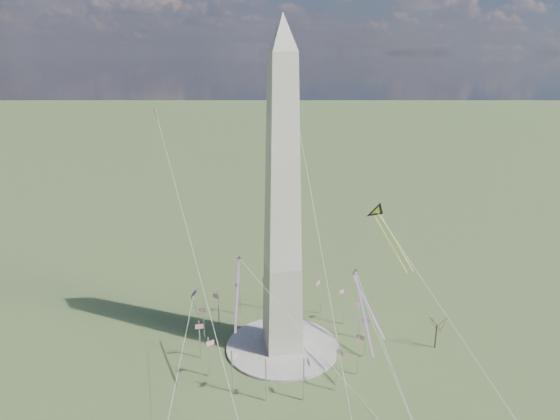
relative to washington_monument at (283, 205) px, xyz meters
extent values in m
plane|color=#40582C|center=(0.00, 0.00, -47.95)|extent=(2000.00, 2000.00, 0.00)
cylinder|color=#BEB5AD|center=(0.00, 0.00, -47.55)|extent=(36.00, 36.00, 0.80)
pyramid|color=silver|center=(0.00, 0.00, 47.85)|extent=(9.90, 9.90, 10.00)
cylinder|color=white|center=(26.00, 0.00, -41.45)|extent=(0.36, 0.36, 13.00)
cube|color=red|center=(26.00, 1.30, -36.15)|extent=(2.40, 0.08, 1.50)
cylinder|color=white|center=(24.02, 9.95, -41.45)|extent=(0.36, 0.36, 13.00)
cube|color=red|center=(23.52, 11.15, -36.15)|extent=(2.25, 0.99, 1.50)
cylinder|color=white|center=(18.38, 18.38, -41.45)|extent=(0.36, 0.36, 13.00)
cube|color=red|center=(17.47, 19.30, -36.15)|extent=(1.75, 1.75, 1.50)
cylinder|color=white|center=(9.95, 24.02, -41.45)|extent=(0.36, 0.36, 13.00)
cube|color=red|center=(8.75, 24.52, -36.15)|extent=(0.99, 2.25, 1.50)
cylinder|color=white|center=(0.00, 26.00, -41.45)|extent=(0.36, 0.36, 13.00)
cube|color=red|center=(-1.30, 26.00, -36.15)|extent=(0.08, 2.40, 1.50)
cylinder|color=white|center=(-9.95, 24.02, -41.45)|extent=(0.36, 0.36, 13.00)
cube|color=red|center=(-11.15, 23.52, -36.15)|extent=(0.99, 2.25, 1.50)
cylinder|color=white|center=(-18.38, 18.38, -41.45)|extent=(0.36, 0.36, 13.00)
cube|color=red|center=(-19.30, 17.47, -36.15)|extent=(1.75, 1.75, 1.50)
cylinder|color=white|center=(-24.02, 9.95, -41.45)|extent=(0.36, 0.36, 13.00)
cube|color=red|center=(-24.52, 8.75, -36.15)|extent=(2.25, 0.99, 1.50)
cylinder|color=white|center=(-26.00, 0.00, -41.45)|extent=(0.36, 0.36, 13.00)
cube|color=red|center=(-26.00, -1.30, -36.15)|extent=(2.40, 0.08, 1.50)
cylinder|color=white|center=(-24.02, -9.95, -41.45)|extent=(0.36, 0.36, 13.00)
cube|color=red|center=(-23.52, -11.15, -36.15)|extent=(2.25, 0.99, 1.50)
cylinder|color=white|center=(-18.38, -18.38, -41.45)|extent=(0.36, 0.36, 13.00)
cube|color=red|center=(-17.47, -19.30, -36.15)|extent=(1.75, 1.75, 1.50)
cylinder|color=white|center=(-9.95, -24.02, -41.45)|extent=(0.36, 0.36, 13.00)
cube|color=red|center=(-8.75, -24.52, -36.15)|extent=(0.99, 2.25, 1.50)
cylinder|color=white|center=(0.00, -26.00, -41.45)|extent=(0.36, 0.36, 13.00)
cube|color=red|center=(1.30, -26.00, -36.15)|extent=(0.08, 2.40, 1.50)
cylinder|color=white|center=(9.95, -24.02, -41.45)|extent=(0.36, 0.36, 13.00)
cube|color=red|center=(11.15, -23.52, -36.15)|extent=(0.99, 2.25, 1.50)
cylinder|color=white|center=(18.38, -18.38, -41.45)|extent=(0.36, 0.36, 13.00)
cube|color=red|center=(19.30, -17.47, -36.15)|extent=(1.75, 1.75, 1.50)
cylinder|color=white|center=(24.02, -9.95, -41.45)|extent=(0.36, 0.36, 13.00)
cube|color=red|center=(24.52, -8.75, -36.15)|extent=(2.25, 0.99, 1.50)
cylinder|color=#49362C|center=(47.91, -10.49, -43.93)|extent=(0.42, 0.42, 8.05)
cube|color=orange|center=(36.58, -1.02, -14.36)|extent=(4.22, 17.72, 12.64)
cube|color=orange|center=(34.32, -1.51, -14.36)|extent=(4.22, 17.72, 12.64)
cube|color=#381C7F|center=(-26.90, 2.08, -26.74)|extent=(2.16, 3.19, 2.43)
cube|color=#EF5125|center=(-26.90, 2.08, -30.75)|extent=(2.14, 2.56, 8.40)
cube|color=#EF5125|center=(20.56, -16.09, -29.41)|extent=(3.30, 22.49, 14.14)
cube|color=#EF5125|center=(-15.74, -13.77, -20.77)|extent=(4.49, 18.63, 11.85)
cube|color=#EF5125|center=(26.97, -4.53, -34.13)|extent=(3.79, 19.35, 12.22)
cube|color=red|center=(-35.21, 36.96, 24.87)|extent=(1.41, 2.05, 1.57)
cube|color=red|center=(-35.21, 36.96, 23.15)|extent=(1.06, 1.19, 3.60)
cube|color=silver|center=(13.83, 42.89, 27.25)|extent=(1.52, 1.35, 1.51)
cube|color=silver|center=(13.83, 42.89, 25.61)|extent=(0.26, 1.30, 3.45)
camera|label=1|loc=(-30.80, -136.05, 42.48)|focal=32.00mm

